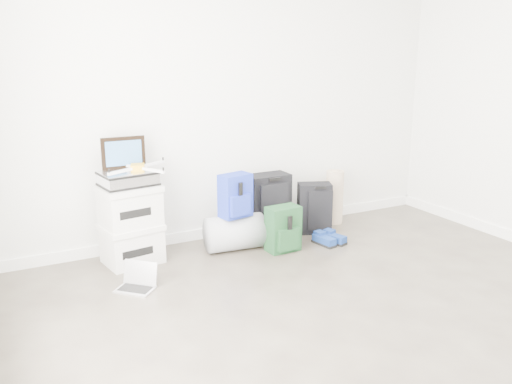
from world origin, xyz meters
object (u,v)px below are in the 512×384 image
large_suitcase (268,206)px  carry_on (315,208)px  laptop (137,282)px  boxes_stack (131,224)px  briefcase (128,178)px  duffel_bag (235,233)px

large_suitcase → carry_on: (0.46, -0.10, -0.06)m
large_suitcase → laptop: bearing=-158.9°
large_suitcase → carry_on: large_suitcase is taller
boxes_stack → laptop: (-0.11, -0.53, -0.29)m
carry_on → laptop: size_ratio=1.48×
laptop → briefcase: bearing=122.5°
duffel_bag → carry_on: (0.90, 0.06, 0.09)m
boxes_stack → duffel_bag: bearing=-16.9°
carry_on → laptop: 1.98m
boxes_stack → briefcase: briefcase is taller
large_suitcase → carry_on: 0.48m
laptop → carry_on: bearing=57.7°
carry_on → duffel_bag: bearing=-153.7°
boxes_stack → laptop: bearing=-110.4°
carry_on → large_suitcase: bearing=-170.0°
large_suitcase → laptop: 1.57m
boxes_stack → large_suitcase: bearing=-7.4°
large_suitcase → briefcase: bearing=-178.9°
boxes_stack → carry_on: size_ratio=1.35×
boxes_stack → laptop: boxes_stack is taller
briefcase → duffel_bag: 1.08m
carry_on → laptop: carry_on is taller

